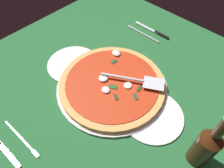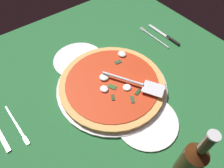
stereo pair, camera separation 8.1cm
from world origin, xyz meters
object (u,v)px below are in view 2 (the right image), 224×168
at_px(place_setting_near, 160,37).
at_px(pizza, 112,84).
at_px(beer_bottle, 192,160).
at_px(pizza_server, 136,83).
at_px(dinner_plate_right, 79,60).
at_px(dinner_plate_left, 146,121).
at_px(place_setting_far, 6,126).

bearing_deg(place_setting_near, pizza, 104.09).
xyz_separation_m(pizza, beer_bottle, (-0.38, 0.02, 0.07)).
relative_size(pizza, pizza_server, 1.81).
bearing_deg(dinner_plate_right, dinner_plate_left, -175.82).
bearing_deg(pizza, place_setting_near, -74.93).
relative_size(pizza, place_setting_near, 1.95).
height_order(dinner_plate_right, place_setting_far, place_setting_far).
bearing_deg(pizza, pizza_server, -137.78).
relative_size(pizza, beer_bottle, 1.63).
height_order(pizza, beer_bottle, beer_bottle).
xyz_separation_m(dinner_plate_right, place_setting_far, (-0.12, 0.37, -0.00)).
bearing_deg(pizza_server, place_setting_near, 88.07).
height_order(dinner_plate_right, beer_bottle, beer_bottle).
distance_m(dinner_plate_left, pizza_server, 0.15).
bearing_deg(place_setting_far, dinner_plate_left, 52.57).
height_order(dinner_plate_right, pizza_server, pizza_server).
xyz_separation_m(pizza, place_setting_near, (0.10, -0.37, -0.02)).
bearing_deg(dinner_plate_right, pizza, -172.78).
relative_size(pizza_server, place_setting_far, 1.11).
distance_m(pizza_server, place_setting_near, 0.35).
relative_size(dinner_plate_left, pizza, 0.54).
bearing_deg(place_setting_far, beer_bottle, 36.25).
relative_size(dinner_plate_left, beer_bottle, 0.88).
relative_size(dinner_plate_left, place_setting_near, 1.05).
distance_m(dinner_plate_right, place_setting_far, 0.39).
distance_m(dinner_plate_left, place_setting_near, 0.47).
height_order(pizza_server, place_setting_far, pizza_server).
xyz_separation_m(pizza_server, place_setting_near, (0.17, -0.31, -0.05)).
height_order(place_setting_near, place_setting_far, same).
bearing_deg(pizza, beer_bottle, 176.79).
relative_size(dinner_plate_left, pizza_server, 0.98).
bearing_deg(dinner_plate_left, dinner_plate_right, 4.18).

